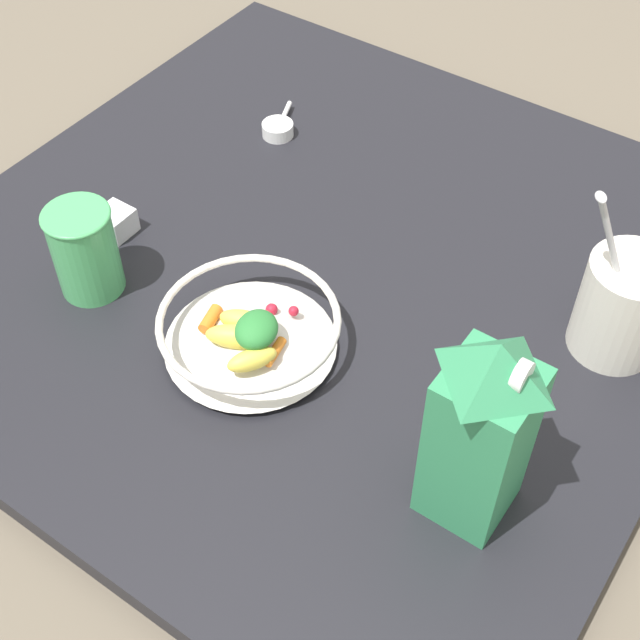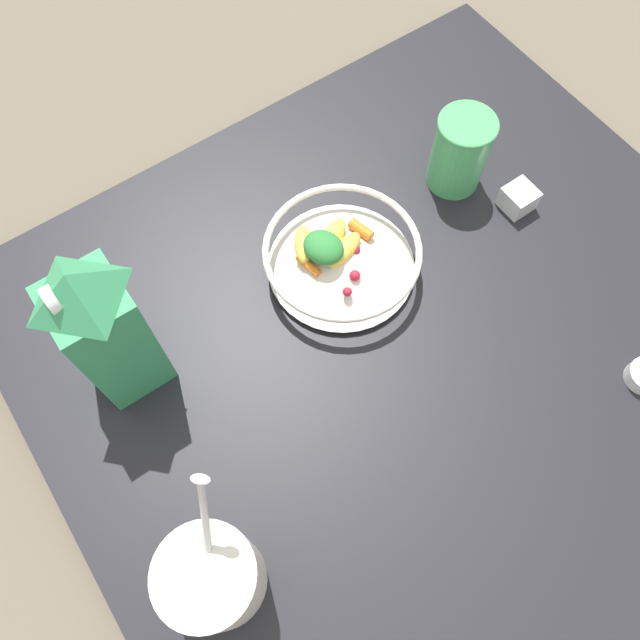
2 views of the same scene
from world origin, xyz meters
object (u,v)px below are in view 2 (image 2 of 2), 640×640
milk_carton (105,329)px  drinking_cup (460,151)px  yogurt_tub (212,578)px  spice_jar (518,199)px  fruit_bowl (340,256)px

milk_carton → drinking_cup: 0.58m
yogurt_tub → spice_jar: bearing=107.2°
fruit_bowl → milk_carton: (-0.03, -0.33, 0.10)m
fruit_bowl → drinking_cup: size_ratio=1.78×
milk_carton → yogurt_tub: milk_carton is taller
milk_carton → yogurt_tub: bearing=-7.8°
yogurt_tub → drinking_cup: (-0.30, 0.62, -0.01)m
yogurt_tub → fruit_bowl: bearing=126.2°
fruit_bowl → spice_jar: fruit_bowl is taller
yogurt_tub → drinking_cup: size_ratio=2.02×
fruit_bowl → yogurt_tub: (0.27, -0.37, 0.04)m
yogurt_tub → spice_jar: size_ratio=5.62×
spice_jar → yogurt_tub: bearing=-72.8°
fruit_bowl → drinking_cup: drinking_cup is taller
milk_carton → yogurt_tub: 0.32m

